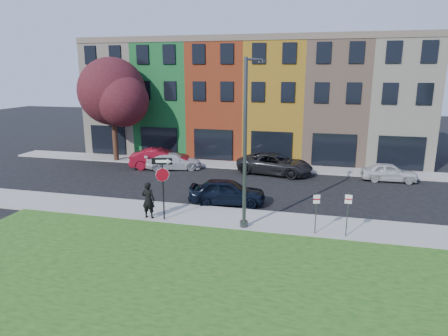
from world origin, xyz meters
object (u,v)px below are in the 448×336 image
(stop_sign, at_px, (163,176))
(man, at_px, (148,200))
(sedan_near, at_px, (227,192))
(street_lamp, at_px, (247,145))

(stop_sign, distance_m, man, 1.60)
(stop_sign, relative_size, sedan_near, 0.70)
(street_lamp, bearing_deg, sedan_near, 129.80)
(man, height_order, sedan_near, man)
(sedan_near, bearing_deg, man, 128.51)
(sedan_near, distance_m, street_lamp, 5.11)
(sedan_near, xyz_separation_m, street_lamp, (1.76, -3.32, 3.47))
(street_lamp, bearing_deg, stop_sign, -165.21)
(stop_sign, bearing_deg, street_lamp, -9.95)
(man, bearing_deg, stop_sign, 179.23)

